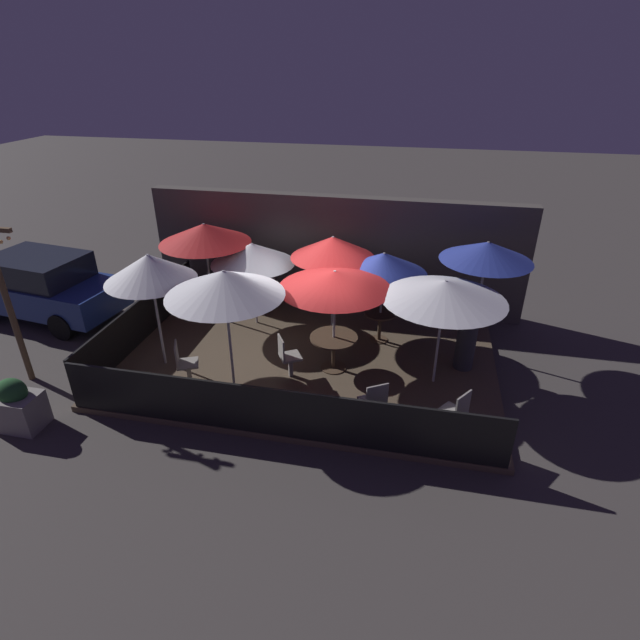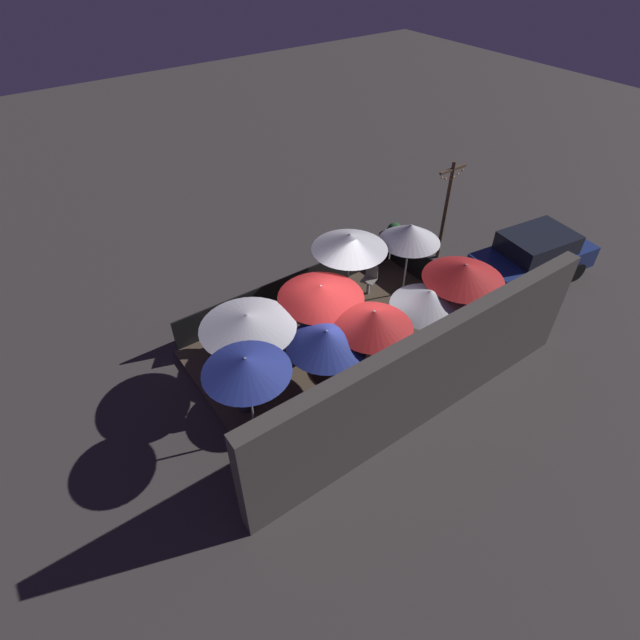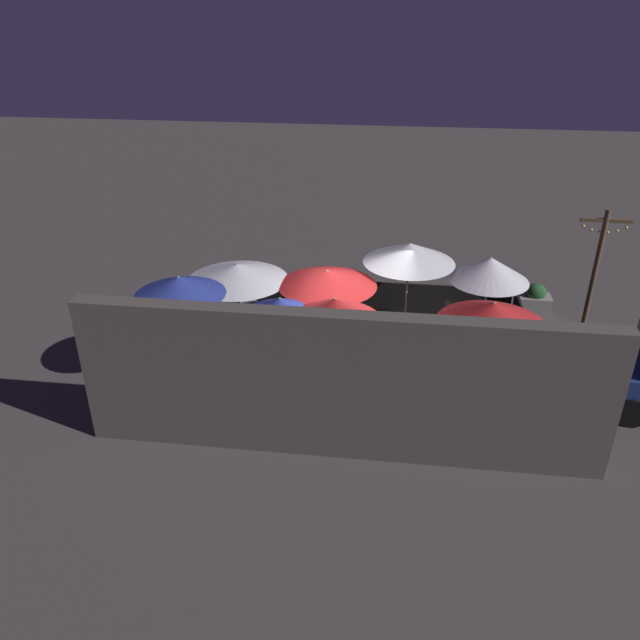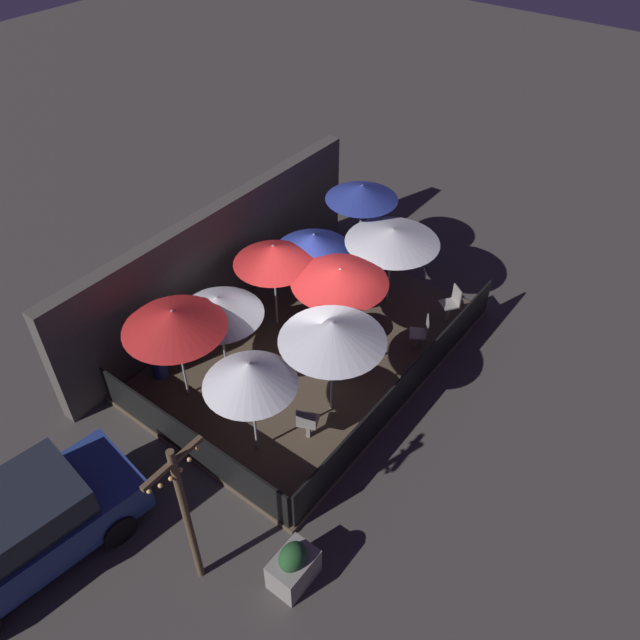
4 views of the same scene
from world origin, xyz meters
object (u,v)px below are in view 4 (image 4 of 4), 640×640
Objects in this scene: patio_chair_1 at (421,333)px; light_post at (185,512)px; dining_table_1 at (314,286)px; patron_1 at (157,356)px; planter_box at (293,566)px; patio_umbrella_4 at (362,192)px; patio_umbrella_6 at (218,306)px; patio_chair_3 at (334,356)px; patio_chair_4 at (452,303)px; patron_0 at (379,262)px; patio_umbrella_0 at (340,276)px; patio_umbrella_2 at (173,319)px; patio_umbrella_8 at (333,331)px; patio_umbrella_3 at (393,235)px; dining_table_0 at (339,323)px; patio_umbrella_7 at (273,254)px; patio_umbrella_1 at (314,242)px; parked_car_0 at (22,529)px; patio_umbrella_5 at (249,374)px; patio_chair_0 at (307,422)px; patio_chair_2 at (201,328)px.

light_post reaches higher than patio_chair_1.
patron_1 is at bearing 163.98° from dining_table_1.
patio_umbrella_4 is at bearing 27.89° from planter_box.
patio_chair_3 is at bearing -57.24° from patio_umbrella_6.
patio_umbrella_6 is at bearing 177.83° from patio_umbrella_4.
patio_chair_4 is 2.31m from patron_0.
patio_umbrella_2 is at bearing 153.85° from patio_umbrella_0.
patio_umbrella_2 reaches higher than patio_umbrella_0.
patio_umbrella_3 is at bearing 15.26° from patio_umbrella_8.
dining_table_1 is (0.81, 1.36, -0.04)m from dining_table_0.
patio_umbrella_2 is 1.18× the size of patio_umbrella_6.
patio_umbrella_2 is at bearing 179.72° from patio_umbrella_7.
light_post is (-6.83, -2.85, -0.06)m from patio_umbrella_1.
patio_umbrella_0 is at bearing -26.15° from patio_umbrella_2.
parked_car_0 reaches higher than dining_table_0.
patio_umbrella_8 is at bearing 5.20° from light_post.
patio_umbrella_7 is at bearing 101.87° from dining_table_0.
patio_umbrella_5 reaches higher than patio_chair_1.
patio_chair_3 is at bearing -103.41° from patio_umbrella_7.
patio_umbrella_8 is (-3.81, -1.04, 0.24)m from patio_umbrella_3.
patio_umbrella_0 is 2.30× the size of patio_chair_4.
patio_umbrella_3 is at bearing 1.02° from parked_car_0.
patio_chair_0 is 0.96× the size of planter_box.
patio_chair_1 is at bearing -45.36° from patio_umbrella_6.
patio_umbrella_8 is 1.86× the size of patron_0.
patron_0 is at bearing 10.59° from patio_umbrella_5.
patio_umbrella_0 is 3.56m from patio_umbrella_5.
patio_chair_1 is 0.71× the size of patron_1.
patio_chair_0 reaches higher than patio_chair_4.
dining_table_1 is 3.05m from patio_chair_2.
patio_umbrella_8 is 0.72× the size of light_post.
patio_umbrella_4 is 9.24m from planter_box.
patio_chair_3 is at bearing 91.39° from patron_1.
patio_umbrella_5 is 3.77m from patio_chair_2.
patio_umbrella_8 reaches higher than patio_umbrella_7.
patio_umbrella_3 reaches higher than parked_car_0.
patio_chair_0 is (-0.51, -2.80, -1.25)m from patio_umbrella_6.
patio_umbrella_1 is at bearing 17.76° from patio_chair_3.
patio_umbrella_6 is (-4.24, 1.66, -0.21)m from patio_umbrella_3.
patio_umbrella_5 reaches higher than patio_umbrella_3.
dining_table_0 is 5.86m from planter_box.
patio_chair_0 is at bearing -17.36° from parked_car_0.
patron_0 is (1.83, -0.76, -1.28)m from patio_umbrella_1.
light_post reaches higher than patio_umbrella_8.
patron_0 is at bearing -19.00° from patio_umbrella_7.
patio_umbrella_5 is at bearing -121.65° from patio_umbrella_6.
patio_umbrella_0 is at bearing -35.96° from patio_umbrella_6.
patio_umbrella_7 is at bearing 26.03° from patio_chair_0.
patio_umbrella_2 is 1.87× the size of patron_1.
patio_umbrella_1 is 0.92× the size of patio_umbrella_7.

